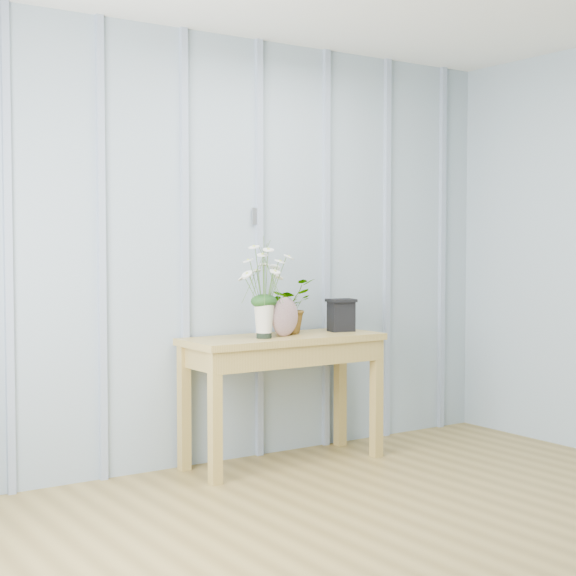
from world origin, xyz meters
TOP-DOWN VIEW (x-y plane):
  - room_shell at (0.00, 0.92)m, footprint 4.00×4.50m
  - sideboard at (0.26, 1.99)m, footprint 1.20×0.45m
  - daisy_vase at (0.09, 1.94)m, footprint 0.38×0.29m
  - spider_plant at (0.36, 2.08)m, footprint 0.36×0.34m
  - felt_disc_vessel at (0.25, 1.96)m, footprint 0.24×0.12m
  - carved_box at (0.70, 2.01)m, footprint 0.19×0.16m

SIDE VIEW (x-z plane):
  - sideboard at x=0.26m, z-range 0.26..1.01m
  - carved_box at x=0.70m, z-range 0.75..0.95m
  - felt_disc_vessel at x=0.25m, z-range 0.75..0.98m
  - spider_plant at x=0.36m, z-range 0.75..1.08m
  - daisy_vase at x=0.09m, z-range 0.82..1.36m
  - room_shell at x=0.00m, z-range 0.74..3.24m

